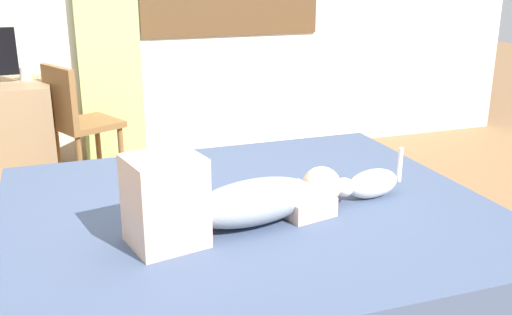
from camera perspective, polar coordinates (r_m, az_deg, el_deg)
bed at (r=2.64m, az=-0.62°, el=-9.54°), size 2.12×1.84×0.47m
person_lying at (r=2.30m, az=-2.28°, el=-4.13°), size 0.94×0.43×0.34m
cat at (r=2.65m, az=10.94°, el=-2.51°), size 0.36×0.15×0.21m
cup at (r=4.17m, az=-21.46°, el=7.60°), size 0.07×0.07×0.09m
chair_by_desk at (r=4.00m, az=-17.03°, el=3.61°), size 0.50×0.50×0.86m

